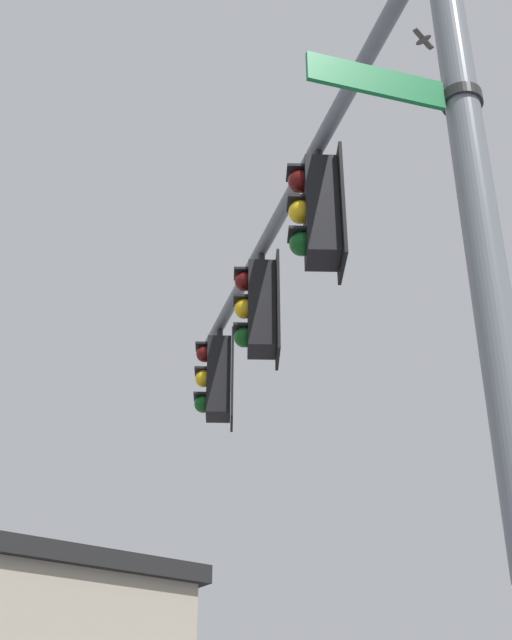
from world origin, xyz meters
The scene contains 7 objects.
signal_pole centered at (0.00, 0.00, 3.86)m, with size 0.22×0.22×7.73m, color slate.
mast_arm centered at (3.38, 0.91, 7.11)m, with size 0.15×0.15×7.00m, color slate.
traffic_light_nearest_pole centered at (2.36, 0.65, 6.34)m, with size 0.54×0.49×1.31m.
traffic_light_mid_inner centered at (4.14, 1.13, 6.34)m, with size 0.54×0.49×1.31m.
traffic_light_mid_outer centered at (5.93, 1.61, 6.34)m, with size 0.54×0.49×1.31m.
street_name_sign centered at (-0.08, 0.30, 5.49)m, with size 0.41×1.13×0.22m.
bird_flying centered at (2.95, -0.69, 9.20)m, with size 0.28×0.28×0.08m.
Camera 1 is at (-4.11, 1.42, 1.59)m, focal length 49.28 mm.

